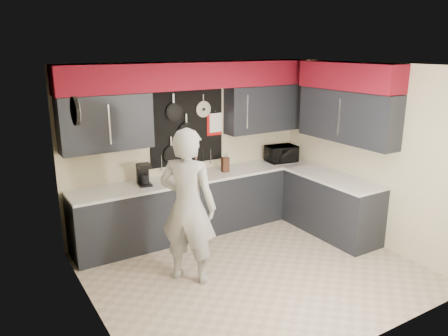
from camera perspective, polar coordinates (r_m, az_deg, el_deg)
ground at (r=5.85m, az=3.85°, el=-13.15°), size 4.00×4.00×0.00m
back_wall_assembly at (r=6.55m, az=-3.94°, el=8.56°), size 4.00×0.36×2.60m
right_wall_assembly at (r=6.62m, az=16.15°, el=7.48°), size 0.36×3.50×2.60m
left_wall_assembly at (r=4.54m, az=-17.02°, el=-4.11°), size 0.05×3.50×2.60m
base_cabinets at (r=6.76m, az=1.80°, el=-4.75°), size 3.95×2.20×0.92m
microwave at (r=7.43m, az=7.50°, el=1.86°), size 0.53×0.40×0.27m
knife_block at (r=6.79m, az=0.15°, el=0.46°), size 0.12×0.12×0.23m
utensil_crock at (r=6.66m, az=-3.58°, el=-0.23°), size 0.12×0.12×0.15m
coffee_maker at (r=6.23m, az=-10.43°, el=-0.77°), size 0.20×0.23×0.31m
person at (r=5.26m, az=-4.73°, el=-5.05°), size 0.81×0.83×1.92m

